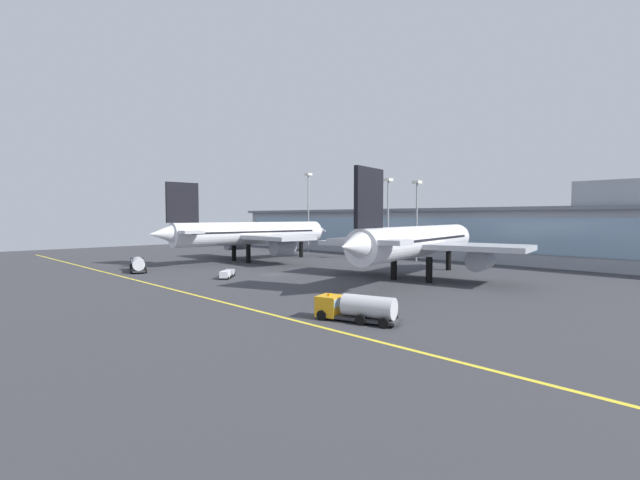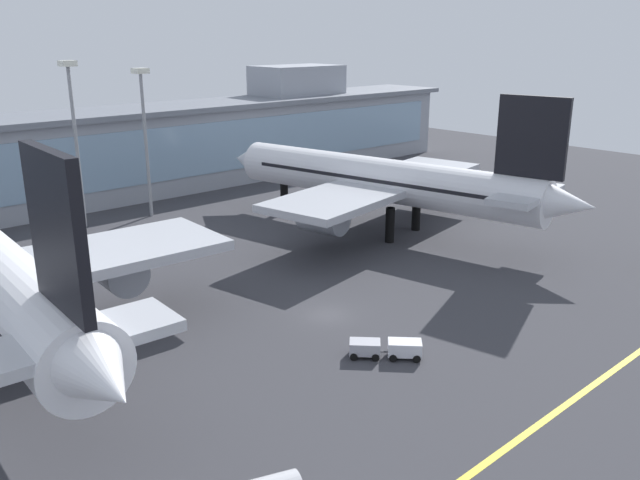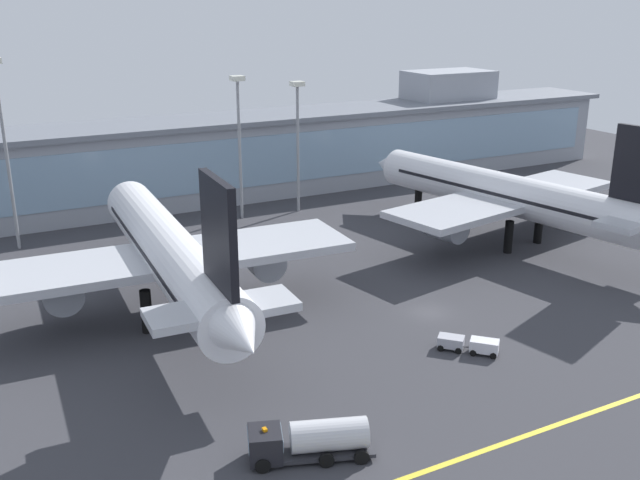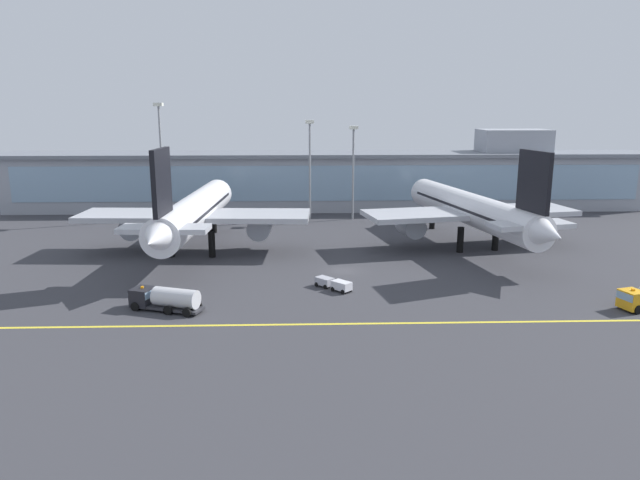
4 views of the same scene
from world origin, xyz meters
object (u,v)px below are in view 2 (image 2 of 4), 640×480
Objects in this scene: baggage_tug_near at (386,348)px; airliner_near_right at (384,181)px; apron_light_mast_east at (144,119)px; apron_light_mast_west at (74,119)px.

airliner_near_right is at bearing 89.35° from baggage_tug_near.
airliner_near_right reaches higher than baggage_tug_near.
baggage_tug_near is 0.26× the size of apron_light_mast_east.
apron_light_mast_east reaches higher than baggage_tug_near.
apron_light_mast_east reaches higher than airliner_near_right.
apron_light_mast_west is at bearing 34.06° from airliner_near_right.
baggage_tug_near is at bearing 122.29° from airliner_near_right.
baggage_tug_near is at bearing -97.80° from apron_light_mast_east.
apron_light_mast_west is 1.06× the size of apron_light_mast_east.
airliner_near_right is 2.41× the size of apron_light_mast_west.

